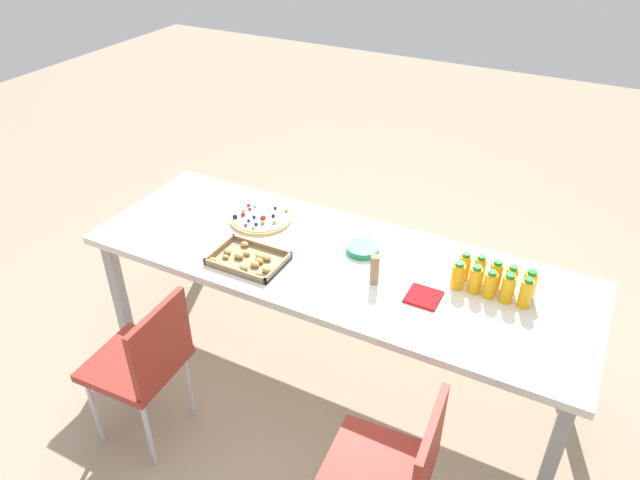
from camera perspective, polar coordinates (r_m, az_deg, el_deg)
The scene contains 19 objects.
ground_plane at distance 3.44m, azimuth 1.23°, elevation -12.20°, with size 12.00×12.00×0.00m, color tan.
party_table at distance 2.98m, azimuth 1.39°, elevation -2.77°, with size 2.54×0.87×0.76m.
chair_far_left at distance 2.41m, azimuth 7.17°, elevation -21.14°, with size 0.43×0.43×0.83m.
chair_far_right at distance 2.89m, azimuth -16.55°, elevation -11.01°, with size 0.42×0.42×0.83m.
juice_bottle_0 at distance 2.83m, azimuth 19.55°, elevation -4.12°, with size 0.06×0.06×0.15m.
juice_bottle_1 at distance 2.83m, azimuth 17.95°, elevation -3.69°, with size 0.05×0.05×0.14m.
juice_bottle_2 at distance 2.84m, azimuth 16.58°, elevation -3.30°, with size 0.06×0.06×0.15m.
juice_bottle_3 at distance 2.85m, azimuth 15.14°, elevation -2.80°, with size 0.05×0.05×0.15m.
juice_bottle_4 at distance 2.86m, azimuth 13.76°, elevation -2.51°, with size 0.05×0.05×0.14m.
juice_bottle_5 at distance 2.77m, azimuth 19.25°, elevation -4.87°, with size 0.06×0.06×0.15m.
juice_bottle_6 at distance 2.77m, azimuth 17.66°, elevation -4.47°, with size 0.06×0.06×0.15m.
juice_bottle_7 at distance 2.78m, azimuth 16.10°, elevation -4.17°, with size 0.06×0.06×0.14m.
juice_bottle_8 at distance 2.79m, azimuth 14.75°, elevation -3.73°, with size 0.06×0.06×0.14m.
juice_bottle_9 at distance 2.80m, azimuth 13.16°, elevation -3.36°, with size 0.06×0.06×0.14m.
fruit_pizza at distance 3.27m, azimuth -5.76°, elevation 2.10°, with size 0.34×0.34×0.05m.
snack_tray at distance 2.94m, azimuth -6.91°, elevation -1.88°, with size 0.36×0.26×0.04m.
plate_stack at distance 3.00m, azimuth 4.15°, elevation -0.84°, with size 0.17×0.17×0.03m.
napkin_stack at distance 2.74m, azimuth 9.94°, elevation -5.42°, with size 0.15×0.15×0.01m, color red.
cardboard_tube at distance 2.76m, azimuth 5.29°, elevation -2.87°, with size 0.04×0.04×0.15m, color #9E7A56.
Camera 1 is at (-1.05, 2.17, 2.45)m, focal length 33.16 mm.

